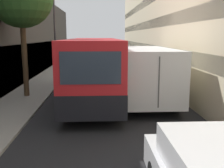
% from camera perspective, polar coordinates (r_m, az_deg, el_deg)
% --- Properties ---
extents(ground_plane, '(150.00, 150.00, 0.00)m').
position_cam_1_polar(ground_plane, '(13.42, -0.90, -3.86)').
color(ground_plane, '#232326').
extents(sidewalk_left, '(2.38, 60.00, 0.10)m').
position_cam_1_polar(sidewalk_left, '(13.97, -19.29, -3.67)').
color(sidewalk_left, '#9E998E').
rests_on(sidewalk_left, ground_plane).
extents(building_right_apartment, '(2.40, 60.00, 9.07)m').
position_cam_1_polar(building_right_apartment, '(14.12, 20.25, 14.67)').
color(building_right_apartment, beige).
rests_on(building_right_apartment, ground_plane).
extents(bus, '(2.51, 11.07, 3.16)m').
position_cam_1_polar(bus, '(14.22, -3.98, 3.77)').
color(bus, red).
rests_on(bus, ground_plane).
extents(box_truck, '(2.42, 8.24, 2.73)m').
position_cam_1_polar(box_truck, '(13.97, 6.51, 2.97)').
color(box_truck, silver).
rests_on(box_truck, ground_plane).
extents(street_lamp, '(0.36, 0.80, 8.05)m').
position_cam_1_polar(street_lamp, '(18.93, -12.58, 16.93)').
color(street_lamp, '#38383D').
rests_on(street_lamp, sidewalk_left).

